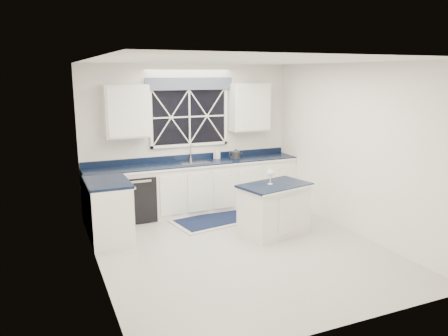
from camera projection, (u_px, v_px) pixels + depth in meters
name	position (u px, v px, depth m)	size (l,w,h in m)	color
ground	(240.00, 249.00, 6.45)	(4.50, 4.50, 0.00)	#A2A29D
back_wall	(189.00, 138.00, 8.18)	(4.00, 0.10, 2.70)	silver
base_cabinets	(181.00, 192.00, 7.82)	(3.99, 1.60, 0.90)	white
countertop	(195.00, 163.00, 8.00)	(3.98, 0.64, 0.04)	black
dishwasher	(136.00, 197.00, 7.68)	(0.60, 0.58, 0.82)	black
window	(189.00, 112.00, 8.03)	(1.65, 0.09, 1.26)	black
upper_cabinets	(192.00, 109.00, 7.91)	(3.10, 0.34, 0.90)	white
faucet	(191.00, 152.00, 8.14)	(0.05, 0.20, 0.30)	#AEADB0
island	(274.00, 209.00, 6.97)	(1.23, 0.90, 0.82)	white
rug	(214.00, 220.00, 7.67)	(1.53, 1.08, 0.02)	#AEAEA9
kettle	(236.00, 154.00, 8.34)	(0.26, 0.19, 0.19)	#2D2E30
wine_glass	(270.00, 174.00, 6.86)	(0.10, 0.10, 0.24)	white
soap_bottle	(217.00, 153.00, 8.32)	(0.10, 0.10, 0.21)	silver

